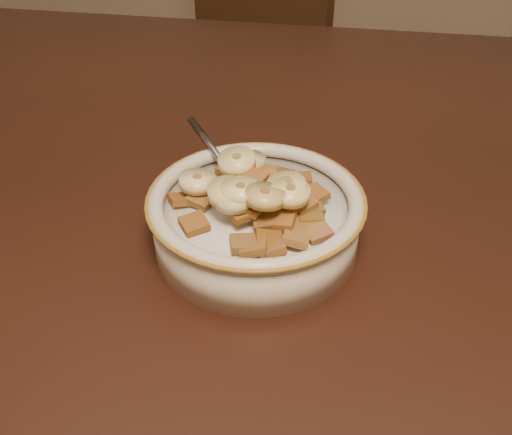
# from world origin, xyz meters

# --- Properties ---
(table) EXTENTS (1.42, 0.93, 0.04)m
(table) POSITION_xyz_m (0.00, 0.00, 0.73)
(table) COLOR black
(table) RESTS_ON floor
(chair) EXTENTS (0.54, 0.54, 0.93)m
(chair) POSITION_xyz_m (-0.17, 0.82, 0.46)
(chair) COLOR black
(chair) RESTS_ON floor
(cereal_bowl) EXTENTS (0.17, 0.17, 0.04)m
(cereal_bowl) POSITION_xyz_m (-0.01, -0.14, 0.77)
(cereal_bowl) COLOR beige
(cereal_bowl) RESTS_ON table
(milk) EXTENTS (0.14, 0.14, 0.00)m
(milk) POSITION_xyz_m (-0.01, -0.14, 0.79)
(milk) COLOR silver
(milk) RESTS_ON cereal_bowl
(spoon) EXTENTS (0.05, 0.05, 0.01)m
(spoon) POSITION_xyz_m (-0.02, -0.11, 0.80)
(spoon) COLOR gray
(spoon) RESTS_ON cereal_bowl
(cereal_square_0) EXTENTS (0.03, 0.03, 0.01)m
(cereal_square_0) POSITION_xyz_m (0.04, -0.13, 0.80)
(cereal_square_0) COLOR brown
(cereal_square_0) RESTS_ON milk
(cereal_square_1) EXTENTS (0.03, 0.03, 0.01)m
(cereal_square_1) POSITION_xyz_m (-0.01, -0.14, 0.82)
(cereal_square_1) COLOR #965723
(cereal_square_1) RESTS_ON milk
(cereal_square_2) EXTENTS (0.03, 0.03, 0.01)m
(cereal_square_2) POSITION_xyz_m (0.01, -0.12, 0.81)
(cereal_square_2) COLOR brown
(cereal_square_2) RESTS_ON milk
(cereal_square_3) EXTENTS (0.03, 0.03, 0.01)m
(cereal_square_3) POSITION_xyz_m (0.05, -0.17, 0.80)
(cereal_square_3) COLOR #9C5D34
(cereal_square_3) RESTS_ON milk
(cereal_square_4) EXTENTS (0.03, 0.03, 0.01)m
(cereal_square_4) POSITION_xyz_m (-0.01, -0.11, 0.81)
(cereal_square_4) COLOR brown
(cereal_square_4) RESTS_ON milk
(cereal_square_5) EXTENTS (0.03, 0.03, 0.01)m
(cereal_square_5) POSITION_xyz_m (0.03, -0.15, 0.80)
(cereal_square_5) COLOR brown
(cereal_square_5) RESTS_ON milk
(cereal_square_6) EXTENTS (0.03, 0.03, 0.01)m
(cereal_square_6) POSITION_xyz_m (0.01, -0.19, 0.80)
(cereal_square_6) COLOR brown
(cereal_square_6) RESTS_ON milk
(cereal_square_7) EXTENTS (0.02, 0.02, 0.01)m
(cereal_square_7) POSITION_xyz_m (0.01, -0.17, 0.80)
(cereal_square_7) COLOR brown
(cereal_square_7) RESTS_ON milk
(cereal_square_8) EXTENTS (0.02, 0.03, 0.01)m
(cereal_square_8) POSITION_xyz_m (-0.01, -0.19, 0.80)
(cereal_square_8) COLOR brown
(cereal_square_8) RESTS_ON milk
(cereal_square_9) EXTENTS (0.02, 0.03, 0.01)m
(cereal_square_9) POSITION_xyz_m (0.04, -0.15, 0.80)
(cereal_square_9) COLOR brown
(cereal_square_9) RESTS_ON milk
(cereal_square_10) EXTENTS (0.03, 0.03, 0.01)m
(cereal_square_10) POSITION_xyz_m (-0.01, -0.12, 0.81)
(cereal_square_10) COLOR #9D6519
(cereal_square_10) RESTS_ON milk
(cereal_square_11) EXTENTS (0.02, 0.02, 0.01)m
(cereal_square_11) POSITION_xyz_m (0.00, -0.20, 0.80)
(cereal_square_11) COLOR brown
(cereal_square_11) RESTS_ON milk
(cereal_square_12) EXTENTS (0.02, 0.02, 0.01)m
(cereal_square_12) POSITION_xyz_m (0.02, -0.17, 0.80)
(cereal_square_12) COLOR #9B5B22
(cereal_square_12) RESTS_ON milk
(cereal_square_13) EXTENTS (0.03, 0.03, 0.01)m
(cereal_square_13) POSITION_xyz_m (0.04, -0.15, 0.80)
(cereal_square_13) COLOR brown
(cereal_square_13) RESTS_ON milk
(cereal_square_14) EXTENTS (0.03, 0.03, 0.01)m
(cereal_square_14) POSITION_xyz_m (-0.04, -0.09, 0.80)
(cereal_square_14) COLOR brown
(cereal_square_14) RESTS_ON milk
(cereal_square_15) EXTENTS (0.03, 0.03, 0.01)m
(cereal_square_15) POSITION_xyz_m (-0.05, -0.14, 0.80)
(cereal_square_15) COLOR brown
(cereal_square_15) RESTS_ON milk
(cereal_square_16) EXTENTS (0.03, 0.03, 0.01)m
(cereal_square_16) POSITION_xyz_m (0.00, -0.13, 0.81)
(cereal_square_16) COLOR #985F28
(cereal_square_16) RESTS_ON milk
(cereal_square_17) EXTENTS (0.03, 0.03, 0.01)m
(cereal_square_17) POSITION_xyz_m (0.03, -0.17, 0.80)
(cereal_square_17) COLOR brown
(cereal_square_17) RESTS_ON milk
(cereal_square_18) EXTENTS (0.03, 0.03, 0.01)m
(cereal_square_18) POSITION_xyz_m (-0.05, -0.18, 0.80)
(cereal_square_18) COLOR brown
(cereal_square_18) RESTS_ON milk
(cereal_square_19) EXTENTS (0.03, 0.03, 0.01)m
(cereal_square_19) POSITION_xyz_m (-0.02, -0.16, 0.81)
(cereal_square_19) COLOR brown
(cereal_square_19) RESTS_ON milk
(cereal_square_20) EXTENTS (0.03, 0.03, 0.01)m
(cereal_square_20) POSITION_xyz_m (-0.01, -0.16, 0.81)
(cereal_square_20) COLOR brown
(cereal_square_20) RESTS_ON milk
(cereal_square_21) EXTENTS (0.03, 0.03, 0.01)m
(cereal_square_21) POSITION_xyz_m (0.04, -0.14, 0.80)
(cereal_square_21) COLOR brown
(cereal_square_21) RESTS_ON milk
(cereal_square_22) EXTENTS (0.02, 0.02, 0.01)m
(cereal_square_22) POSITION_xyz_m (0.01, -0.19, 0.80)
(cereal_square_22) COLOR brown
(cereal_square_22) RESTS_ON milk
(cereal_square_23) EXTENTS (0.02, 0.02, 0.01)m
(cereal_square_23) POSITION_xyz_m (0.03, -0.10, 0.80)
(cereal_square_23) COLOR brown
(cereal_square_23) RESTS_ON milk
(cereal_square_24) EXTENTS (0.02, 0.02, 0.01)m
(cereal_square_24) POSITION_xyz_m (0.00, -0.12, 0.81)
(cereal_square_24) COLOR #955720
(cereal_square_24) RESTS_ON milk
(cereal_square_25) EXTENTS (0.03, 0.03, 0.01)m
(cereal_square_25) POSITION_xyz_m (-0.03, -0.11, 0.81)
(cereal_square_25) COLOR olive
(cereal_square_25) RESTS_ON milk
(cereal_square_26) EXTENTS (0.03, 0.03, 0.01)m
(cereal_square_26) POSITION_xyz_m (-0.01, -0.17, 0.81)
(cereal_square_26) COLOR brown
(cereal_square_26) RESTS_ON milk
(cereal_square_27) EXTENTS (0.03, 0.03, 0.01)m
(cereal_square_27) POSITION_xyz_m (-0.07, -0.14, 0.80)
(cereal_square_27) COLOR #90561D
(cereal_square_27) RESTS_ON milk
(cereal_square_28) EXTENTS (0.02, 0.02, 0.01)m
(cereal_square_28) POSITION_xyz_m (0.03, -0.19, 0.80)
(cereal_square_28) COLOR brown
(cereal_square_28) RESTS_ON milk
(banana_slice_0) EXTENTS (0.04, 0.04, 0.01)m
(banana_slice_0) POSITION_xyz_m (-0.02, -0.16, 0.82)
(banana_slice_0) COLOR #F4E490
(banana_slice_0) RESTS_ON milk
(banana_slice_1) EXTENTS (0.04, 0.04, 0.02)m
(banana_slice_1) POSITION_xyz_m (0.02, -0.15, 0.82)
(banana_slice_1) COLOR #F5E8A2
(banana_slice_1) RESTS_ON milk
(banana_slice_2) EXTENTS (0.04, 0.04, 0.01)m
(banana_slice_2) POSITION_xyz_m (0.00, -0.16, 0.82)
(banana_slice_2) COLOR tan
(banana_slice_2) RESTS_ON milk
(banana_slice_3) EXTENTS (0.03, 0.03, 0.01)m
(banana_slice_3) POSITION_xyz_m (-0.06, -0.13, 0.81)
(banana_slice_3) COLOR beige
(banana_slice_3) RESTS_ON milk
(banana_slice_4) EXTENTS (0.04, 0.04, 0.01)m
(banana_slice_4) POSITION_xyz_m (-0.03, -0.16, 0.82)
(banana_slice_4) COLOR #F3DF88
(banana_slice_4) RESTS_ON milk
(banana_slice_5) EXTENTS (0.04, 0.04, 0.01)m
(banana_slice_5) POSITION_xyz_m (0.02, -0.15, 0.82)
(banana_slice_5) COLOR #F4E485
(banana_slice_5) RESTS_ON milk
(banana_slice_6) EXTENTS (0.04, 0.04, 0.01)m
(banana_slice_6) POSITION_xyz_m (-0.02, -0.10, 0.81)
(banana_slice_6) COLOR #D1BA83
(banana_slice_6) RESTS_ON milk
(banana_slice_7) EXTENTS (0.04, 0.04, 0.01)m
(banana_slice_7) POSITION_xyz_m (-0.02, -0.16, 0.82)
(banana_slice_7) COLOR #FFE294
(banana_slice_7) RESTS_ON milk
(banana_slice_8) EXTENTS (0.04, 0.04, 0.02)m
(banana_slice_8) POSITION_xyz_m (-0.02, -0.12, 0.83)
(banana_slice_8) COLOR #F4CE79
(banana_slice_8) RESTS_ON milk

